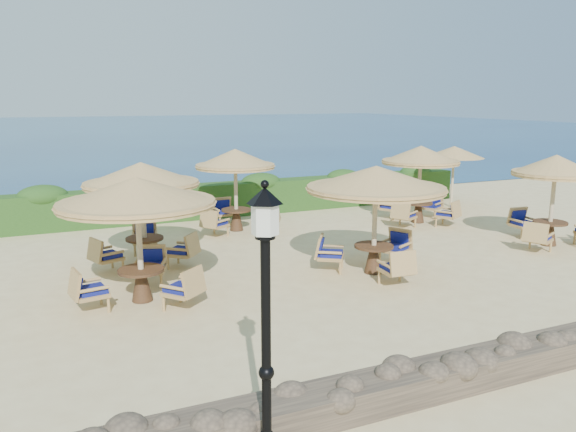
{
  "coord_description": "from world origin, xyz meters",
  "views": [
    {
      "loc": [
        -6.91,
        -12.21,
        4.22
      ],
      "look_at": [
        -1.32,
        0.51,
        1.3
      ],
      "focal_mm": 35.0,
      "sensor_mm": 36.0,
      "label": 1
    }
  ],
  "objects": [
    {
      "name": "sea",
      "position": [
        0.0,
        70.0,
        0.0
      ],
      "size": [
        160.0,
        160.0,
        0.0
      ],
      "primitive_type": "plane",
      "color": "navy",
      "rests_on": "ground"
    },
    {
      "name": "cafe_set_5",
      "position": [
        4.86,
        3.38,
        1.78
      ],
      "size": [
        2.8,
        2.8,
        2.65
      ],
      "color": "#C9B68E",
      "rests_on": "ground"
    },
    {
      "name": "lamp_post",
      "position": [
        -4.8,
        -6.8,
        1.55
      ],
      "size": [
        0.44,
        0.44,
        3.31
      ],
      "color": "black",
      "rests_on": "ground"
    },
    {
      "name": "cafe_set_1",
      "position": [
        0.34,
        -0.92,
        2.02
      ],
      "size": [
        3.38,
        3.38,
        2.65
      ],
      "color": "#C9B68E",
      "rests_on": "ground"
    },
    {
      "name": "cafe_set_2",
      "position": [
        6.5,
        -0.69,
        1.8
      ],
      "size": [
        2.77,
        2.62,
        2.65
      ],
      "color": "#C9B68E",
      "rests_on": "ground"
    },
    {
      "name": "extra_parasol",
      "position": [
        7.8,
        5.2,
        2.17
      ],
      "size": [
        2.3,
        2.3,
        2.41
      ],
      "color": "#C9B68E",
      "rests_on": "ground"
    },
    {
      "name": "cafe_set_3",
      "position": [
        -4.66,
        2.12,
        1.94
      ],
      "size": [
        2.92,
        2.92,
        2.65
      ],
      "color": "#C9B68E",
      "rests_on": "ground"
    },
    {
      "name": "cafe_set_0",
      "position": [
        -5.2,
        -0.62,
        2.0
      ],
      "size": [
        3.26,
        3.26,
        2.65
      ],
      "color": "#C9B68E",
      "rests_on": "ground"
    },
    {
      "name": "ground",
      "position": [
        0.0,
        0.0,
        0.0
      ],
      "size": [
        120.0,
        120.0,
        0.0
      ],
      "primitive_type": "plane",
      "color": "beige",
      "rests_on": "ground"
    },
    {
      "name": "stone_wall",
      "position": [
        0.0,
        -6.2,
        0.22
      ],
      "size": [
        15.0,
        0.65,
        0.44
      ],
      "primitive_type": "cube",
      "color": "brown",
      "rests_on": "ground"
    },
    {
      "name": "hedge",
      "position": [
        0.0,
        7.2,
        0.6
      ],
      "size": [
        18.0,
        0.9,
        1.2
      ],
      "primitive_type": "cube",
      "color": "#1D4014",
      "rests_on": "ground"
    },
    {
      "name": "cafe_set_4",
      "position": [
        -1.29,
        4.77,
        1.85
      ],
      "size": [
        2.77,
        2.7,
        2.65
      ],
      "color": "#C9B68E",
      "rests_on": "ground"
    }
  ]
}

